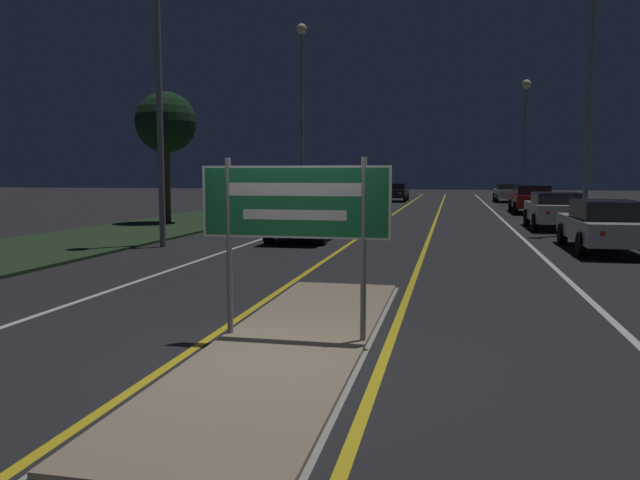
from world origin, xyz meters
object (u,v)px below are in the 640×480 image
(streetlight_right_near, at_px, (592,42))
(car_approaching_0, at_px, (306,216))
(streetlight_left_near, at_px, (157,2))
(highway_sign, at_px, (295,210))
(streetlight_right_far, at_px, (525,117))
(car_receding_2, at_px, (531,198))
(car_receding_3, at_px, (508,192))
(car_approaching_1, at_px, (371,198))
(streetlight_left_far, at_px, (302,86))
(car_receding_1, at_px, (555,209))
(car_receding_0, at_px, (604,224))
(car_approaching_2, at_px, (395,192))

(streetlight_right_near, relative_size, car_approaching_0, 2.54)
(streetlight_left_near, bearing_deg, highway_sign, -55.79)
(streetlight_right_far, height_order, car_receding_2, streetlight_right_far)
(car_receding_3, height_order, car_approaching_1, car_approaching_1)
(highway_sign, bearing_deg, car_receding_3, 81.87)
(streetlight_right_far, relative_size, car_receding_3, 1.80)
(streetlight_left_far, relative_size, streetlight_right_far, 1.25)
(highway_sign, height_order, car_approaching_0, highway_sign)
(streetlight_right_far, distance_m, car_receding_1, 20.49)
(car_receding_0, bearing_deg, car_approaching_2, 105.54)
(car_receding_2, height_order, car_approaching_2, car_receding_2)
(car_approaching_0, xyz_separation_m, car_approaching_1, (0.21, 14.63, 0.04))
(car_approaching_0, bearing_deg, car_receding_3, 73.72)
(car_receding_0, distance_m, car_approaching_2, 31.63)
(car_receding_0, height_order, car_receding_2, car_receding_2)
(streetlight_left_near, height_order, car_receding_2, streetlight_left_near)
(car_approaching_0, bearing_deg, car_receding_1, 34.70)
(car_receding_2, distance_m, car_approaching_1, 8.68)
(streetlight_left_near, bearing_deg, streetlight_right_far, 65.40)
(car_approaching_2, bearing_deg, car_approaching_0, -90.48)
(streetlight_right_far, relative_size, car_approaching_0, 2.00)
(streetlight_left_far, bearing_deg, car_approaching_2, 72.53)
(highway_sign, bearing_deg, car_approaching_1, 95.38)
(car_receding_1, height_order, car_receding_2, car_receding_2)
(highway_sign, height_order, car_receding_0, highway_sign)
(car_approaching_0, height_order, car_approaching_1, car_approaching_1)
(car_receding_1, bearing_deg, car_receding_3, 89.50)
(car_receding_0, bearing_deg, car_approaching_0, 171.99)
(streetlight_right_far, bearing_deg, car_receding_1, -92.47)
(car_receding_1, relative_size, car_receding_2, 0.92)
(car_receding_2, height_order, car_receding_3, car_receding_2)
(car_receding_0, relative_size, car_receding_2, 0.99)
(car_approaching_1, bearing_deg, streetlight_right_near, -49.76)
(streetlight_right_far, bearing_deg, streetlight_left_near, -114.60)
(streetlight_right_far, distance_m, car_approaching_0, 27.85)
(car_receding_2, bearing_deg, streetlight_left_far, -179.81)
(car_receding_2, distance_m, car_approaching_0, 18.19)
(highway_sign, relative_size, car_approaching_1, 0.49)
(streetlight_right_near, distance_m, car_approaching_0, 11.64)
(streetlight_right_far, xyz_separation_m, car_approaching_0, (-9.38, -25.69, -5.26))
(streetlight_left_near, bearing_deg, car_receding_2, 56.33)
(highway_sign, distance_m, streetlight_left_far, 29.30)
(streetlight_left_far, bearing_deg, car_approaching_1, -16.66)
(car_receding_1, xyz_separation_m, car_receding_2, (0.27, 10.01, 0.04))
(highway_sign, height_order, car_receding_2, highway_sign)
(highway_sign, xyz_separation_m, car_approaching_1, (-2.52, 26.76, -0.88))
(streetlight_left_near, height_order, streetlight_left_far, streetlight_left_far)
(car_receding_0, height_order, car_receding_1, car_receding_1)
(car_receding_1, bearing_deg, streetlight_right_far, 87.53)
(streetlight_left_far, distance_m, streetlight_right_far, 16.60)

